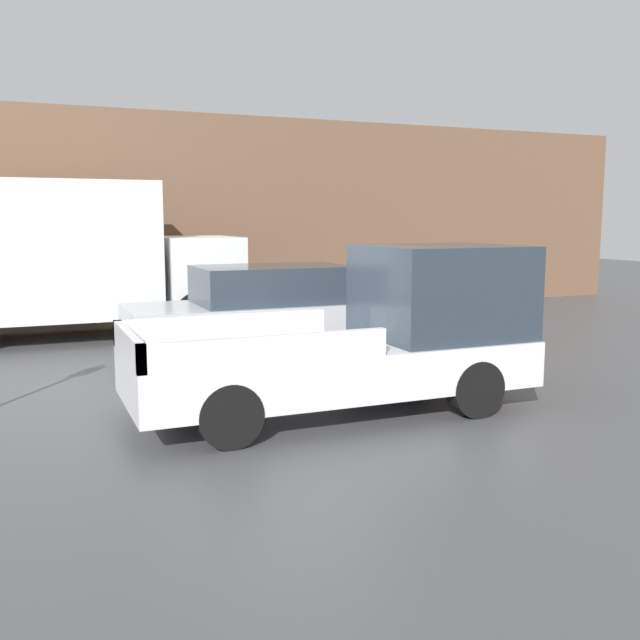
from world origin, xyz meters
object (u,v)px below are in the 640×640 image
at_px(car, 266,314).
at_px(newspaper_box, 105,299).
at_px(pickup_truck, 374,336).
at_px(delivery_truck, 42,256).

xyz_separation_m(car, newspaper_box, (-2.01, 6.19, -0.30)).
bearing_deg(pickup_truck, newspaper_box, 103.93).
bearing_deg(car, newspaper_box, 107.98).
bearing_deg(newspaper_box, pickup_truck, -76.07).
bearing_deg(pickup_truck, car, 96.05).
height_order(delivery_truck, newspaper_box, delivery_truck).
height_order(pickup_truck, newspaper_box, pickup_truck).
distance_m(pickup_truck, delivery_truck, 8.29).
height_order(pickup_truck, delivery_truck, delivery_truck).
bearing_deg(car, pickup_truck, -83.95).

